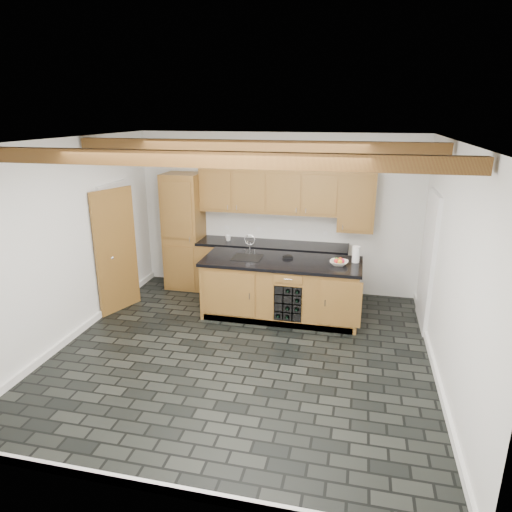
{
  "coord_description": "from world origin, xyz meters",
  "views": [
    {
      "loc": [
        1.41,
        -5.34,
        3.12
      ],
      "look_at": [
        0.01,
        0.8,
        1.13
      ],
      "focal_mm": 32.0,
      "sensor_mm": 36.0,
      "label": 1
    }
  ],
  "objects": [
    {
      "name": "kitchen_scale",
      "position": [
        0.38,
        1.41,
        0.95
      ],
      "size": [
        0.18,
        0.14,
        0.05
      ],
      "rotation": [
        0.0,
        0.0,
        0.37
      ],
      "color": "black",
      "rests_on": "island"
    },
    {
      "name": "ground",
      "position": [
        0.0,
        0.0,
        0.0
      ],
      "size": [
        5.0,
        5.0,
        0.0
      ],
      "primitive_type": "plane",
      "color": "black",
      "rests_on": "ground"
    },
    {
      "name": "fruit_bowl",
      "position": [
        1.18,
        1.26,
        0.96
      ],
      "size": [
        0.3,
        0.3,
        0.07
      ],
      "primitive_type": "imported",
      "rotation": [
        0.0,
        0.0,
        -0.1
      ],
      "color": "white",
      "rests_on": "island"
    },
    {
      "name": "island",
      "position": [
        0.31,
        1.28,
        0.46
      ],
      "size": [
        2.48,
        0.96,
        0.93
      ],
      "color": "olive",
      "rests_on": "ground"
    },
    {
      "name": "paper_towel",
      "position": [
        1.42,
        1.45,
        1.06
      ],
      "size": [
        0.11,
        0.11,
        0.25
      ],
      "primitive_type": "cylinder",
      "color": "white",
      "rests_on": "island"
    },
    {
      "name": "room_shell",
      "position": [
        -0.09,
        0.53,
        1.53
      ],
      "size": [
        5.01,
        5.0,
        5.0
      ],
      "color": "white",
      "rests_on": "ground"
    },
    {
      "name": "faucet",
      "position": [
        -0.25,
        1.33,
        0.96
      ],
      "size": [
        0.45,
        0.4,
        0.34
      ],
      "color": "black",
      "rests_on": "island"
    },
    {
      "name": "back_cabinetry",
      "position": [
        -0.38,
        2.24,
        0.98
      ],
      "size": [
        3.65,
        0.62,
        2.2
      ],
      "color": "olive",
      "rests_on": "ground"
    },
    {
      "name": "fruit_cluster",
      "position": [
        1.18,
        1.26,
        1.0
      ],
      "size": [
        0.16,
        0.17,
        0.07
      ],
      "color": "red",
      "rests_on": "fruit_bowl"
    },
    {
      "name": "mug",
      "position": [
        -0.82,
        2.19,
        0.98
      ],
      "size": [
        0.14,
        0.14,
        0.1
      ],
      "primitive_type": "imported",
      "rotation": [
        0.0,
        0.0,
        -0.33
      ],
      "color": "white",
      "rests_on": "back_cabinetry"
    }
  ]
}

